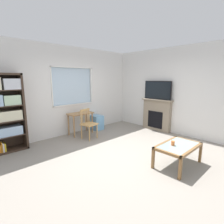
# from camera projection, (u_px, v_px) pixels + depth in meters

# --- Properties ---
(ground) EXTENTS (5.96, 5.71, 0.02)m
(ground) POSITION_uv_depth(u_px,v_px,m) (121.00, 155.00, 4.20)
(ground) COLOR gray
(wall_back_with_window) EXTENTS (4.96, 0.15, 2.79)m
(wall_back_with_window) POSITION_uv_depth(u_px,v_px,m) (68.00, 92.00, 5.60)
(wall_back_with_window) COLOR silver
(wall_back_with_window) RESTS_ON ground
(wall_right) EXTENTS (0.12, 4.91, 2.79)m
(wall_right) POSITION_uv_depth(u_px,v_px,m) (175.00, 91.00, 5.66)
(wall_right) COLOR silver
(wall_right) RESTS_ON ground
(bookshelf) EXTENTS (0.90, 0.38, 1.93)m
(bookshelf) POSITION_uv_depth(u_px,v_px,m) (3.00, 111.00, 4.18)
(bookshelf) COLOR #38281E
(bookshelf) RESTS_ON ground
(desk_under_window) EXTENTS (0.80, 0.43, 0.71)m
(desk_under_window) POSITION_uv_depth(u_px,v_px,m) (80.00, 117.00, 5.64)
(desk_under_window) COLOR #A37547
(desk_under_window) RESTS_ON ground
(wooden_chair) EXTENTS (0.49, 0.47, 0.90)m
(wooden_chair) POSITION_uv_depth(u_px,v_px,m) (88.00, 124.00, 5.25)
(wooden_chair) COLOR tan
(wooden_chair) RESTS_ON ground
(plastic_drawer_unit) EXTENTS (0.35, 0.40, 0.51)m
(plastic_drawer_unit) POSITION_uv_depth(u_px,v_px,m) (97.00, 122.00, 6.22)
(plastic_drawer_unit) COLOR #72ADDB
(plastic_drawer_unit) RESTS_ON ground
(fireplace) EXTENTS (0.26, 1.12, 1.10)m
(fireplace) POSITION_uv_depth(u_px,v_px,m) (157.00, 115.00, 6.10)
(fireplace) COLOR gray
(fireplace) RESTS_ON ground
(tv) EXTENTS (0.06, 1.00, 0.63)m
(tv) POSITION_uv_depth(u_px,v_px,m) (158.00, 90.00, 5.92)
(tv) COLOR black
(tv) RESTS_ON fireplace
(coffee_table) EXTENTS (1.01, 0.62, 0.45)m
(coffee_table) POSITION_uv_depth(u_px,v_px,m) (178.00, 148.00, 3.61)
(coffee_table) COLOR #8C9E99
(coffee_table) RESTS_ON ground
(sippy_cup) EXTENTS (0.07, 0.07, 0.09)m
(sippy_cup) POSITION_uv_depth(u_px,v_px,m) (173.00, 143.00, 3.58)
(sippy_cup) COLOR orange
(sippy_cup) RESTS_ON coffee_table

